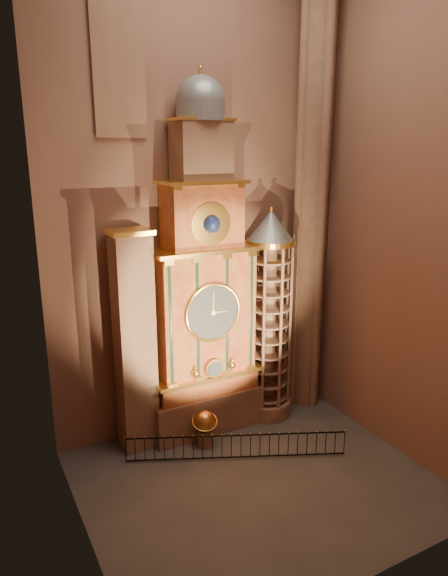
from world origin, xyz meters
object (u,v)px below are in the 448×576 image
stair_turret (269,318)px  celestial_globe (205,425)px  portrait_tower (135,342)px  iron_railing (236,447)px  astronomical_clock (203,299)px

stair_turret → celestial_globe: bearing=-163.6°
stair_turret → celestial_globe: 6.09m
portrait_tower → celestial_globe: (2.68, -1.52, -4.10)m
celestial_globe → iron_railing: celestial_globe is taller
stair_turret → iron_railing: size_ratio=1.21×
astronomical_clock → stair_turret: astronomical_clock is taller
astronomical_clock → stair_turret: (3.50, -0.26, -1.41)m
astronomical_clock → celestial_globe: bearing=-115.6°
portrait_tower → stair_turret: (6.90, -0.28, 0.12)m
celestial_globe → stair_turret: bearing=16.4°
iron_railing → portrait_tower: bearing=137.0°
astronomical_clock → iron_railing: bearing=-89.6°
astronomical_clock → celestial_globe: size_ratio=9.53×
portrait_tower → celestial_globe: size_ratio=5.82×
portrait_tower → celestial_globe: portrait_tower is taller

